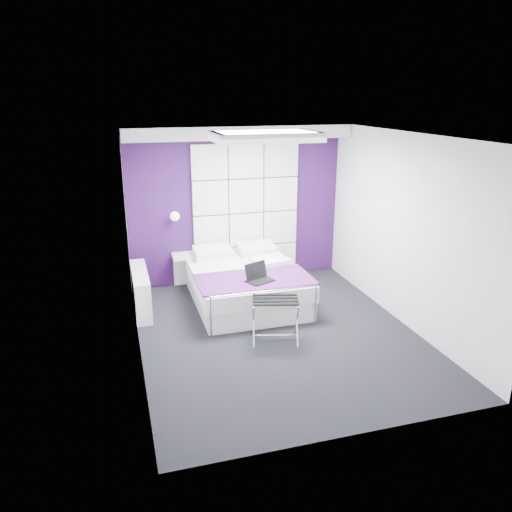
{
  "coord_description": "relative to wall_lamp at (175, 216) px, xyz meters",
  "views": [
    {
      "loc": [
        -1.97,
        -5.73,
        3.07
      ],
      "look_at": [
        -0.2,
        0.35,
        1.0
      ],
      "focal_mm": 35.0,
      "sensor_mm": 36.0,
      "label": 1
    }
  ],
  "objects": [
    {
      "name": "floor",
      "position": [
        1.05,
        -2.06,
        -1.22
      ],
      "size": [
        4.4,
        4.4,
        0.0
      ],
      "primitive_type": "plane",
      "color": "black",
      "rests_on": "ground"
    },
    {
      "name": "ceiling",
      "position": [
        1.05,
        -2.06,
        1.38
      ],
      "size": [
        4.4,
        4.4,
        0.0
      ],
      "primitive_type": "plane",
      "rotation": [
        3.14,
        0.0,
        0.0
      ],
      "color": "white",
      "rests_on": "wall_back"
    },
    {
      "name": "wall_back",
      "position": [
        1.05,
        0.14,
        0.08
      ],
      "size": [
        3.6,
        0.0,
        3.6
      ],
      "primitive_type": "plane",
      "rotation": [
        1.57,
        0.0,
        0.0
      ],
      "color": "silver",
      "rests_on": "floor"
    },
    {
      "name": "wall_left",
      "position": [
        -0.75,
        -2.06,
        0.08
      ],
      "size": [
        0.0,
        4.4,
        4.4
      ],
      "primitive_type": "plane",
      "rotation": [
        1.57,
        0.0,
        1.57
      ],
      "color": "silver",
      "rests_on": "floor"
    },
    {
      "name": "wall_right",
      "position": [
        2.85,
        -2.06,
        0.08
      ],
      "size": [
        0.0,
        4.4,
        4.4
      ],
      "primitive_type": "plane",
      "rotation": [
        1.57,
        0.0,
        -1.57
      ],
      "color": "silver",
      "rests_on": "floor"
    },
    {
      "name": "accent_wall",
      "position": [
        1.05,
        0.13,
        0.08
      ],
      "size": [
        3.58,
        0.02,
        2.58
      ],
      "primitive_type": "cube",
      "color": "#331048",
      "rests_on": "wall_back"
    },
    {
      "name": "soffit",
      "position": [
        1.05,
        -0.11,
        1.28
      ],
      "size": [
        3.58,
        0.5,
        0.2
      ],
      "primitive_type": "cube",
      "color": "white",
      "rests_on": "wall_back"
    },
    {
      "name": "headboard",
      "position": [
        1.2,
        0.08,
        -0.05
      ],
      "size": [
        1.8,
        0.08,
        2.3
      ],
      "primitive_type": null,
      "color": "silver",
      "rests_on": "wall_back"
    },
    {
      "name": "skylight",
      "position": [
        1.05,
        -1.46,
        1.33
      ],
      "size": [
        1.36,
        0.86,
        0.12
      ],
      "primitive_type": null,
      "color": "white",
      "rests_on": "ceiling"
    },
    {
      "name": "wall_lamp",
      "position": [
        0.0,
        0.0,
        0.0
      ],
      "size": [
        0.15,
        0.15,
        0.15
      ],
      "primitive_type": "sphere",
      "color": "white",
      "rests_on": "wall_back"
    },
    {
      "name": "radiator",
      "position": [
        -0.64,
        -0.76,
        -0.92
      ],
      "size": [
        0.22,
        1.2,
        0.6
      ],
      "primitive_type": "cube",
      "color": "white",
      "rests_on": "floor"
    },
    {
      "name": "bed",
      "position": [
        0.92,
        -0.91,
        -0.93
      ],
      "size": [
        1.64,
        1.98,
        0.7
      ],
      "color": "white",
      "rests_on": "floor"
    },
    {
      "name": "nightstand",
      "position": [
        0.15,
        -0.04,
        -0.67
      ],
      "size": [
        0.45,
        0.35,
        0.05
      ],
      "primitive_type": "cube",
      "color": "white",
      "rests_on": "wall_back"
    },
    {
      "name": "luggage_rack",
      "position": [
        0.96,
        -2.23,
        -0.93
      ],
      "size": [
        0.58,
        0.43,
        0.57
      ],
      "rotation": [
        0.0,
        0.0,
        -0.27
      ],
      "color": "silver",
      "rests_on": "floor"
    },
    {
      "name": "laptop",
      "position": [
        0.97,
        -1.48,
        -0.6
      ],
      "size": [
        0.36,
        0.26,
        0.26
      ],
      "rotation": [
        0.0,
        0.0,
        0.41
      ],
      "color": "black",
      "rests_on": "bed"
    }
  ]
}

